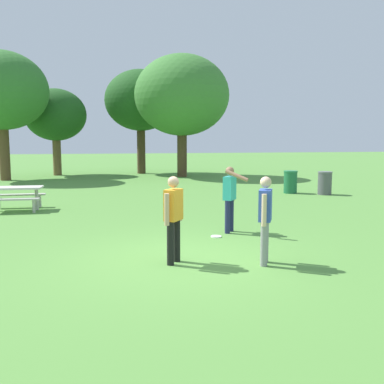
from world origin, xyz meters
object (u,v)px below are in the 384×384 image
person_catcher (230,194)px  tree_broad_center (56,115)px  trash_can_beside_table (325,183)px  tree_slender_mid (182,96)px  tree_far_right (141,101)px  person_thrower (174,214)px  tree_tall_left (1,91)px  frisbee (216,236)px  picnic_table_near (15,193)px  person_bystander (265,214)px  trash_can_further_along (290,182)px

person_catcher → tree_broad_center: (-5.99, 18.50, 2.80)m
trash_can_beside_table → tree_slender_mid: tree_slender_mid is taller
tree_broad_center → tree_far_right: size_ratio=0.80×
person_thrower → tree_tall_left: tree_tall_left is taller
frisbee → picnic_table_near: picnic_table_near is taller
person_bystander → tree_broad_center: (-5.85, 21.28, 2.82)m
trash_can_beside_table → tree_tall_left: tree_tall_left is taller
tree_far_right → picnic_table_near: bearing=-110.2°
trash_can_further_along → picnic_table_near: bearing=-166.9°
tree_tall_left → tree_slender_mid: size_ratio=0.97×
trash_can_beside_table → tree_tall_left: 17.69m
person_thrower → person_catcher: size_ratio=1.00×
person_thrower → frisbee: bearing=56.0°
picnic_table_near → tree_tall_left: tree_tall_left is taller
person_bystander → tree_far_right: 21.98m
tree_tall_left → tree_slender_mid: 10.09m
tree_far_right → tree_slender_mid: 3.68m
trash_can_further_along → tree_tall_left: (-13.22, 8.50, 4.42)m
person_bystander → tree_slender_mid: bearing=84.7°
person_thrower → person_catcher: 3.00m
person_bystander → frisbee: 2.55m
person_catcher → tree_tall_left: 18.15m
picnic_table_near → tree_slender_mid: size_ratio=0.24×
person_thrower → person_bystander: bearing=-13.1°
tree_broad_center → person_bystander: bearing=-74.6°
picnic_table_near → trash_can_further_along: size_ratio=1.80×
trash_can_further_along → tree_broad_center: bearing=133.1°
person_catcher → tree_slender_mid: 16.49m
trash_can_beside_table → picnic_table_near: bearing=-171.7°
tree_broad_center → trash_can_beside_table: bearing=-45.6°
person_thrower → person_catcher: same height
tree_tall_left → tree_broad_center: tree_tall_left is taller
trash_can_further_along → tree_broad_center: tree_broad_center is taller
person_thrower → person_bystander: (1.65, -0.38, 0.00)m
tree_broad_center → trash_can_further_along: bearing=-46.9°
person_catcher → tree_slender_mid: size_ratio=0.22×
person_catcher → picnic_table_near: (-5.90, 4.58, -0.40)m
person_catcher → picnic_table_near: size_ratio=0.95×
frisbee → trash_can_further_along: (5.19, 7.49, 0.47)m
picnic_table_near → tree_tall_left: bearing=103.3°
frisbee → tree_broad_center: size_ratio=0.05×
frisbee → tree_far_right: tree_far_right is taller
tree_far_right → tree_slender_mid: bearing=-52.5°
person_thrower → tree_broad_center: 21.50m
person_thrower → trash_can_further_along: person_thrower is taller
person_thrower → trash_can_beside_table: 11.66m
person_thrower → trash_can_further_along: bearing=55.4°
person_thrower → tree_tall_left: bearing=110.5°
person_thrower → picnic_table_near: (-4.11, 6.99, -0.38)m
person_thrower → tree_slender_mid: 19.06m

